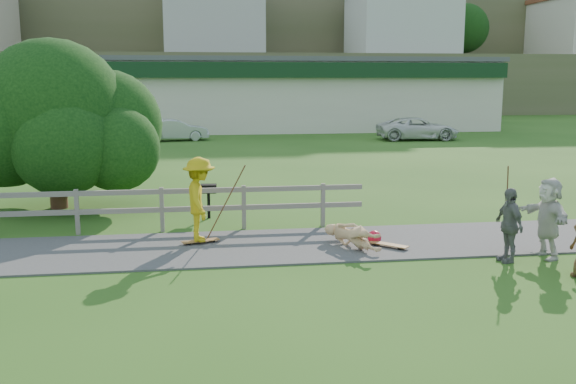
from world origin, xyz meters
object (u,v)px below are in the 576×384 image
object	(u,v)px
spectator_b	(509,225)
car_white	(418,129)
bbq	(209,201)
spectator_d	(548,218)
tree	(56,150)
car_silver	(175,130)
skater_fallen	(352,236)
skater_rider	(200,204)

from	to	relation	value
spectator_b	car_white	xyz separation A→B (m)	(7.00, 25.25, -0.09)
car_white	bbq	bearing A→B (deg)	150.29
spectator_d	tree	size ratio (longest dim) A/B	0.26
car_white	tree	bearing A→B (deg)	139.58
car_white	tree	size ratio (longest dim) A/B	0.73
spectator_d	car_white	world-z (taller)	spectator_d
car_silver	bbq	bearing A→B (deg)	173.19
skater_fallen	car_white	world-z (taller)	car_white
spectator_d	car_white	distance (m)	25.81
spectator_b	tree	distance (m)	12.43
spectator_b	tree	world-z (taller)	tree
skater_fallen	tree	xyz separation A→B (m)	(-7.32, 5.60, 1.39)
spectator_d	spectator_b	bearing A→B (deg)	-84.21
skater_rider	spectator_b	xyz separation A→B (m)	(6.22, -2.23, -0.18)
spectator_d	car_silver	distance (m)	27.91
spectator_d	car_silver	size ratio (longest dim) A/B	0.44
car_white	bbq	size ratio (longest dim) A/B	5.29
tree	bbq	bearing A→B (deg)	-25.05
car_white	car_silver	bearing A→B (deg)	87.03
spectator_d	skater_rider	bearing A→B (deg)	-109.89
skater_rider	car_white	distance (m)	26.55
bbq	spectator_d	bearing A→B (deg)	-30.23
skater_rider	tree	distance (m)	6.27
spectator_b	spectator_d	size ratio (longest dim) A/B	0.90
skater_rider	skater_fallen	bearing A→B (deg)	-107.38
spectator_b	spectator_d	bearing A→B (deg)	95.11
skater_rider	skater_fallen	xyz separation A→B (m)	(3.31, -0.84, -0.65)
spectator_d	car_white	size ratio (longest dim) A/B	0.35
car_white	spectator_d	bearing A→B (deg)	169.36
car_white	bbq	distance (m)	24.05
car_white	tree	xyz separation A→B (m)	(-17.24, -18.26, 1.00)
skater_fallen	car_white	distance (m)	25.84
bbq	car_white	bearing A→B (deg)	62.11
car_silver	spectator_b	bearing A→B (deg)	-175.17
spectator_b	tree	bearing A→B (deg)	-128.77
spectator_d	bbq	xyz separation A→B (m)	(-6.91, 4.84, -0.39)
car_white	skater_fallen	bearing A→B (deg)	160.36
skater_fallen	spectator_b	distance (m)	3.27
spectator_b	spectator_d	world-z (taller)	spectator_d
spectator_d	car_silver	xyz separation A→B (m)	(-8.45, 26.60, -0.21)
skater_rider	car_silver	distance (m)	24.56
bbq	tree	bearing A→B (deg)	159.72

